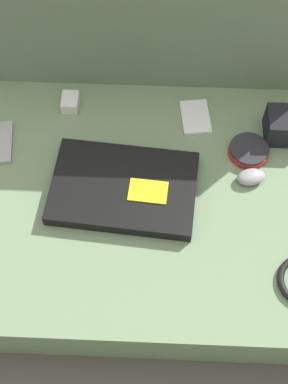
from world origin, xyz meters
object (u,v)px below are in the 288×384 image
(laptop, at_px, (124,188))
(computer_mouse, at_px, (251,177))
(speaker_puck, at_px, (249,151))
(phone_silver, at_px, (0,143))
(camera_pouch, at_px, (287,126))
(charger_brick, at_px, (70,102))
(phone_black, at_px, (195,117))

(laptop, bearing_deg, computer_mouse, 13.38)
(speaker_puck, relative_size, phone_silver, 0.76)
(speaker_puck, bearing_deg, camera_pouch, 32.87)
(computer_mouse, distance_m, speaker_puck, 0.08)
(speaker_puck, relative_size, charger_brick, 1.75)
(charger_brick, bearing_deg, phone_black, -4.71)
(charger_brick, bearing_deg, speaker_puck, -16.03)
(speaker_puck, height_order, camera_pouch, camera_pouch)
(charger_brick, bearing_deg, camera_pouch, -7.22)
(laptop, bearing_deg, camera_pouch, 29.92)
(computer_mouse, xyz_separation_m, speaker_puck, (-0.00, 0.08, -0.00))
(laptop, bearing_deg, phone_black, 57.96)
(phone_silver, relative_size, camera_pouch, 1.24)
(laptop, distance_m, camera_pouch, 0.44)
(charger_brick, bearing_deg, computer_mouse, -24.61)
(laptop, bearing_deg, speaker_puck, 27.16)
(phone_silver, xyz_separation_m, charger_brick, (0.16, 0.13, 0.01))
(computer_mouse, xyz_separation_m, phone_silver, (-0.62, 0.08, -0.01))
(computer_mouse, height_order, phone_silver, computer_mouse)
(speaker_puck, bearing_deg, phone_black, 141.30)
(laptop, distance_m, speaker_puck, 0.33)
(camera_pouch, height_order, charger_brick, camera_pouch)
(charger_brick, bearing_deg, laptop, -58.57)
(charger_brick, bearing_deg, phone_silver, -142.00)
(computer_mouse, xyz_separation_m, camera_pouch, (0.09, 0.14, 0.02))
(phone_black, relative_size, charger_brick, 2.01)
(laptop, distance_m, phone_black, 0.29)
(laptop, height_order, computer_mouse, laptop)
(laptop, relative_size, phone_silver, 2.71)
(camera_pouch, distance_m, charger_brick, 0.56)
(phone_silver, distance_m, charger_brick, 0.21)
(laptop, height_order, phone_black, laptop)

